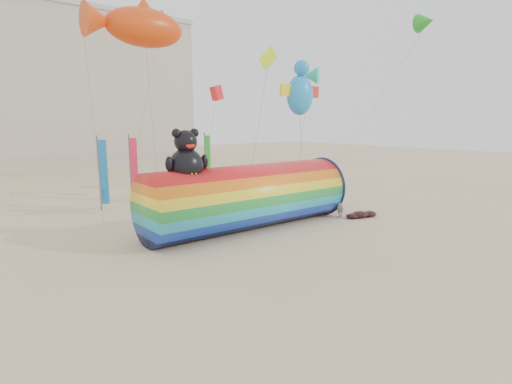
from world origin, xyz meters
TOP-DOWN VIEW (x-y plane):
  - ground at (0.00, 0.00)m, footprint 160.00×160.00m
  - windsock_assembly at (1.20, 3.03)m, footprint 12.70×3.87m
  - kite_handler at (7.39, 1.47)m, footprint 0.80×0.66m
  - fabric_bundle at (8.58, 0.61)m, footprint 2.62×1.35m
  - festival_banners at (0.80, 15.11)m, footprint 11.43×3.89m
  - flying_kites at (-0.20, 5.55)m, footprint 31.29×14.15m

SIDE VIEW (x-z plane):
  - ground at x=0.00m, z-range 0.00..0.00m
  - fabric_bundle at x=8.58m, z-range -0.03..0.37m
  - kite_handler at x=7.39m, z-range 0.00..1.88m
  - windsock_assembly at x=1.20m, z-range -0.99..4.87m
  - festival_banners at x=0.80m, z-range 0.04..5.24m
  - flying_kites at x=-0.20m, z-range 6.16..15.59m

